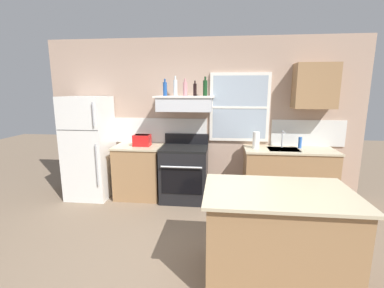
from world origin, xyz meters
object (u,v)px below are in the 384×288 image
object	(u,v)px
kitchen_island	(276,235)
toaster	(142,140)
refrigerator	(89,148)
bottle_balsamic_dark	(195,89)
bottle_clear_tall	(175,87)
bottle_rose_pink	(185,89)
bottle_dark_green_wine	(205,88)
paper_towel_roll	(256,140)
stove_range	(185,173)
dish_soap_bottle	(300,143)
bottle_blue_liqueur	(165,89)

from	to	relation	value
kitchen_island	toaster	bearing A→B (deg)	134.99
refrigerator	bottle_balsamic_dark	bearing A→B (deg)	4.13
bottle_clear_tall	bottle_rose_pink	bearing A→B (deg)	-23.59
bottle_balsamic_dark	bottle_dark_green_wine	distance (m)	0.17
bottle_clear_tall	paper_towel_roll	xyz separation A→B (m)	(1.33, -0.12, -0.84)
bottle_clear_tall	bottle_rose_pink	distance (m)	0.19
bottle_balsamic_dark	paper_towel_roll	size ratio (longest dim) A/B	0.90
bottle_dark_green_wine	stove_range	bearing A→B (deg)	-155.01
paper_towel_roll	dish_soap_bottle	bearing A→B (deg)	7.96
stove_range	kitchen_island	size ratio (longest dim) A/B	0.78
dish_soap_bottle	bottle_balsamic_dark	bearing A→B (deg)	-179.02
bottle_clear_tall	paper_towel_roll	bearing A→B (deg)	-5.07
paper_towel_roll	dish_soap_bottle	xyz separation A→B (m)	(0.72, 0.10, -0.04)
toaster	paper_towel_roll	bearing A→B (deg)	0.27
toaster	bottle_rose_pink	xyz separation A→B (m)	(0.73, 0.05, 0.85)
bottle_dark_green_wine	kitchen_island	size ratio (longest dim) A/B	0.22
stove_range	bottle_balsamic_dark	distance (m)	1.40
bottle_dark_green_wine	bottle_rose_pink	bearing A→B (deg)	-167.32
refrigerator	bottle_balsamic_dark	xyz separation A→B (m)	(1.81, 0.13, 0.98)
stove_range	bottle_dark_green_wine	distance (m)	1.46
kitchen_island	bottle_rose_pink	bearing A→B (deg)	120.71
toaster	paper_towel_roll	world-z (taller)	paper_towel_roll
bottle_balsamic_dark	bottle_blue_liqueur	bearing A→B (deg)	-178.99
paper_towel_roll	kitchen_island	world-z (taller)	paper_towel_roll
bottle_rose_pink	dish_soap_bottle	size ratio (longest dim) A/B	1.53
refrigerator	toaster	distance (m)	0.94
bottle_rose_pink	bottle_balsamic_dark	xyz separation A→B (m)	(0.16, 0.03, -0.01)
bottle_blue_liqueur	bottle_dark_green_wine	xyz separation A→B (m)	(0.66, 0.05, 0.01)
refrigerator	bottle_rose_pink	distance (m)	1.93
bottle_blue_liqueur	kitchen_island	size ratio (longest dim) A/B	0.20
bottle_clear_tall	kitchen_island	xyz separation A→B (m)	(1.32, -2.01, -1.42)
bottle_clear_tall	bottle_dark_green_wine	size ratio (longest dim) A/B	1.04
refrigerator	bottle_dark_green_wine	world-z (taller)	bottle_dark_green_wine
stove_range	dish_soap_bottle	distance (m)	1.96
dish_soap_bottle	toaster	bearing A→B (deg)	-177.61
bottle_dark_green_wine	dish_soap_bottle	xyz separation A→B (m)	(1.55, -0.01, -0.87)
paper_towel_roll	stove_range	bearing A→B (deg)	-178.16
toaster	kitchen_island	xyz separation A→B (m)	(1.88, -1.88, -0.55)
bottle_blue_liqueur	dish_soap_bottle	world-z (taller)	bottle_blue_liqueur
refrigerator	kitchen_island	xyz separation A→B (m)	(2.81, -1.83, -0.41)
bottle_dark_green_wine	paper_towel_roll	world-z (taller)	bottle_dark_green_wine
bottle_dark_green_wine	bottle_balsamic_dark	bearing A→B (deg)	-165.00
refrigerator	stove_range	bearing A→B (deg)	0.80
stove_range	bottle_dark_green_wine	world-z (taller)	bottle_dark_green_wine
bottle_clear_tall	bottle_dark_green_wine	bearing A→B (deg)	-0.42
bottle_blue_liqueur	bottle_balsamic_dark	size ratio (longest dim) A/B	1.12
bottle_rose_pink	bottle_dark_green_wine	bearing A→B (deg)	12.68
dish_soap_bottle	bottle_dark_green_wine	bearing A→B (deg)	179.46
refrigerator	bottle_clear_tall	xyz separation A→B (m)	(1.48, 0.18, 1.01)
dish_soap_bottle	kitchen_island	bearing A→B (deg)	-109.99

